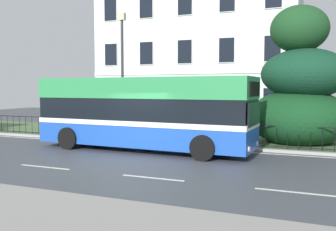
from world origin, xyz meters
TOP-DOWN VIEW (x-y plane):
  - ground_plane at (0.00, 1.15)m, footprint 60.00×56.00m
  - georgian_townhouse at (-1.86, 16.05)m, footprint 14.57×8.32m
  - iron_verge_railing at (-1.86, 4.40)m, footprint 19.91×0.04m
  - evergreen_tree at (5.76, 6.53)m, footprint 4.68×4.68m
  - single_decker_bus at (-0.39, 2.52)m, footprint 9.53×2.88m
  - street_lamp_post at (-2.79, 5.03)m, footprint 0.36×0.24m

SIDE VIEW (x-z plane):
  - ground_plane at x=0.00m, z-range -0.10..0.08m
  - iron_verge_railing at x=-1.86m, z-range 0.14..1.11m
  - single_decker_bus at x=-0.39m, z-range 0.08..3.18m
  - evergreen_tree at x=5.76m, z-range -0.74..5.74m
  - street_lamp_post at x=-2.79m, z-range 0.60..6.93m
  - georgian_townhouse at x=-1.86m, z-range 0.15..12.79m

